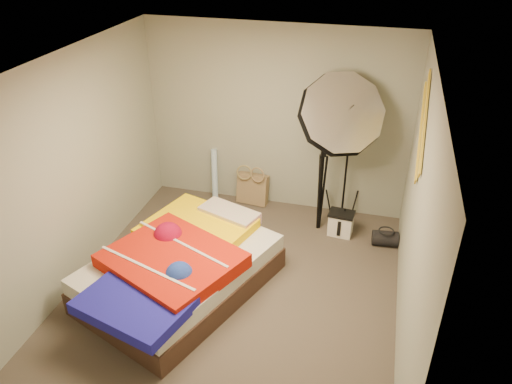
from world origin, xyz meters
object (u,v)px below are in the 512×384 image
(bed, at_px, (180,268))
(camera_tripod, at_px, (321,184))
(wrapping_roll, at_px, (215,175))
(tote_bag, at_px, (253,189))
(photo_umbrella, at_px, (340,115))
(camera_case, at_px, (341,224))
(duffel_bag, at_px, (385,238))

(bed, xyz_separation_m, camera_tripod, (1.27, 1.60, 0.36))
(wrapping_roll, relative_size, camera_tripod, 0.64)
(wrapping_roll, height_order, bed, wrapping_roll)
(tote_bag, height_order, photo_umbrella, photo_umbrella)
(wrapping_roll, xyz_separation_m, camera_case, (1.86, -0.48, -0.22))
(wrapping_roll, height_order, camera_case, wrapping_roll)
(tote_bag, xyz_separation_m, camera_case, (1.30, -0.48, -0.07))
(photo_umbrella, bearing_deg, camera_tripod, -146.14)
(bed, bearing_deg, duffel_bag, 33.79)
(camera_case, bearing_deg, wrapping_roll, 170.86)
(camera_case, distance_m, bed, 2.20)
(duffel_bag, bearing_deg, camera_case, 164.05)
(bed, relative_size, photo_umbrella, 1.15)
(duffel_bag, relative_size, bed, 0.13)
(tote_bag, relative_size, duffel_bag, 1.38)
(wrapping_roll, height_order, photo_umbrella, photo_umbrella)
(duffel_bag, xyz_separation_m, photo_umbrella, (-0.71, 0.27, 1.46))
(duffel_bag, distance_m, bed, 2.58)
(wrapping_roll, bearing_deg, bed, -81.68)
(camera_case, relative_size, duffel_bag, 0.94)
(wrapping_roll, distance_m, duffel_bag, 2.52)
(wrapping_roll, distance_m, camera_tripod, 1.65)
(wrapping_roll, distance_m, photo_umbrella, 2.11)
(camera_case, xyz_separation_m, camera_tripod, (-0.30, 0.07, 0.52))
(camera_case, bearing_deg, bed, -130.54)
(camera_case, xyz_separation_m, duffel_bag, (0.57, -0.10, -0.05))
(wrapping_roll, bearing_deg, photo_umbrella, -10.09)
(photo_umbrella, bearing_deg, tote_bag, 165.19)
(wrapping_roll, height_order, camera_tripod, camera_tripod)
(camera_case, bearing_deg, tote_bag, 165.10)
(bed, distance_m, photo_umbrella, 2.55)
(photo_umbrella, bearing_deg, camera_case, -49.75)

